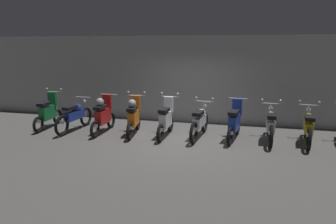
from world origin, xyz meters
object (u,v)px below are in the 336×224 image
(motorbike_slot_6, at_px, (235,122))
(motorbike_slot_8, at_px, (308,127))
(motorbike_slot_1, at_px, (75,116))
(motorbike_slot_4, at_px, (166,119))
(motorbike_slot_3, at_px, (134,117))
(motorbike_slot_7, at_px, (270,125))
(motorbike_slot_2, at_px, (103,115))
(motorbike_slot_0, at_px, (48,112))
(motorbike_slot_5, at_px, (200,122))

(motorbike_slot_6, xyz_separation_m, motorbike_slot_8, (2.02, 0.10, -0.03))
(motorbike_slot_1, relative_size, motorbike_slot_4, 1.16)
(motorbike_slot_3, xyz_separation_m, motorbike_slot_7, (4.05, 0.24, -0.08))
(motorbike_slot_2, distance_m, motorbike_slot_3, 1.01)
(motorbike_slot_8, bearing_deg, motorbike_slot_0, -178.82)
(motorbike_slot_5, height_order, motorbike_slot_8, same)
(motorbike_slot_2, distance_m, motorbike_slot_7, 5.07)
(motorbike_slot_2, xyz_separation_m, motorbike_slot_4, (2.02, 0.04, -0.04))
(motorbike_slot_6, distance_m, motorbike_slot_7, 1.01)
(motorbike_slot_1, bearing_deg, motorbike_slot_7, 2.30)
(motorbike_slot_2, relative_size, motorbike_slot_4, 1.00)
(motorbike_slot_1, relative_size, motorbike_slot_2, 1.16)
(motorbike_slot_5, distance_m, motorbike_slot_6, 1.02)
(motorbike_slot_1, bearing_deg, motorbike_slot_3, 0.01)
(motorbike_slot_5, relative_size, motorbike_slot_8, 1.00)
(motorbike_slot_3, xyz_separation_m, motorbike_slot_6, (3.04, 0.16, -0.04))
(motorbike_slot_0, relative_size, motorbike_slot_8, 0.87)
(motorbike_slot_1, xyz_separation_m, motorbike_slot_3, (2.02, 0.00, 0.08))
(motorbike_slot_1, height_order, motorbike_slot_5, motorbike_slot_5)
(motorbike_slot_1, bearing_deg, motorbike_slot_8, 2.05)
(motorbike_slot_5, bearing_deg, motorbike_slot_0, -179.34)
(motorbike_slot_7, height_order, motorbike_slot_8, same)
(motorbike_slot_6, bearing_deg, motorbike_slot_7, 5.00)
(motorbike_slot_0, height_order, motorbike_slot_1, motorbike_slot_0)
(motorbike_slot_0, relative_size, motorbike_slot_6, 1.01)
(motorbike_slot_0, height_order, motorbike_slot_5, motorbike_slot_0)
(motorbike_slot_5, height_order, motorbike_slot_6, motorbike_slot_6)
(motorbike_slot_0, distance_m, motorbike_slot_6, 6.08)
(motorbike_slot_0, xyz_separation_m, motorbike_slot_5, (5.06, 0.06, -0.04))
(motorbike_slot_1, height_order, motorbike_slot_6, motorbike_slot_6)
(motorbike_slot_7, bearing_deg, motorbike_slot_4, -175.96)
(motorbike_slot_3, height_order, motorbike_slot_8, motorbike_slot_3)
(motorbike_slot_4, bearing_deg, motorbike_slot_7, 4.04)
(motorbike_slot_0, xyz_separation_m, motorbike_slot_7, (7.08, 0.16, -0.04))
(motorbike_slot_0, bearing_deg, motorbike_slot_3, -1.62)
(motorbike_slot_1, bearing_deg, motorbike_slot_6, 1.76)
(motorbike_slot_5, distance_m, motorbike_slot_8, 3.04)
(motorbike_slot_6, bearing_deg, motorbike_slot_4, -176.43)
(motorbike_slot_4, height_order, motorbike_slot_6, motorbike_slot_4)
(motorbike_slot_4, bearing_deg, motorbike_slot_1, -179.45)
(motorbike_slot_1, xyz_separation_m, motorbike_slot_2, (1.01, -0.01, 0.08))
(motorbike_slot_4, relative_size, motorbike_slot_7, 0.86)
(motorbike_slot_2, height_order, motorbike_slot_4, motorbike_slot_4)
(motorbike_slot_1, relative_size, motorbike_slot_6, 1.17)
(motorbike_slot_4, height_order, motorbike_slot_7, motorbike_slot_4)
(motorbike_slot_0, xyz_separation_m, motorbike_slot_6, (6.08, 0.07, -0.00))
(motorbike_slot_2, height_order, motorbike_slot_3, motorbike_slot_3)
(motorbike_slot_3, bearing_deg, motorbike_slot_7, 3.43)
(motorbike_slot_3, bearing_deg, motorbike_slot_6, 2.92)
(motorbike_slot_0, distance_m, motorbike_slot_4, 4.05)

